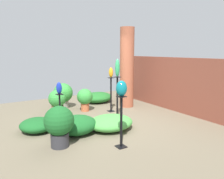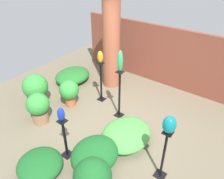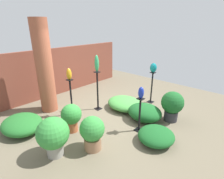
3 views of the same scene
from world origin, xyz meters
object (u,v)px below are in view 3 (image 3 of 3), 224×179
object	(u,v)px
pedestal_jade	(98,93)
art_vase_jade	(97,63)
brick_pillar	(44,67)
art_vase_amber	(69,74)
potted_plant_mid_left	(92,132)
pedestal_teal	(152,89)
potted_plant_front_right	(71,116)
pedestal_cobalt	(140,116)
art_vase_teal	(153,68)
potted_plant_back_center	(53,135)
potted_plant_front_left	(172,104)
pedestal_amber	(71,99)
art_vase_cobalt	(141,93)

from	to	relation	value
pedestal_jade	art_vase_jade	size ratio (longest dim) A/B	2.47
brick_pillar	art_vase_amber	bearing A→B (deg)	-71.22
potted_plant_mid_left	pedestal_teal	bearing A→B (deg)	6.66
pedestal_jade	potted_plant_front_right	xyz separation A→B (m)	(-1.29, -0.42, -0.13)
pedestal_cobalt	art_vase_teal	world-z (taller)	art_vase_teal
art_vase_jade	potted_plant_mid_left	world-z (taller)	art_vase_jade
brick_pillar	art_vase_teal	size ratio (longest dim) A/B	8.84
potted_plant_back_center	potted_plant_front_left	world-z (taller)	potted_plant_back_center
potted_plant_mid_left	art_vase_amber	bearing A→B (deg)	69.77
art_vase_teal	potted_plant_back_center	bearing A→B (deg)	178.75
art_vase_jade	art_vase_amber	distance (m)	0.87
brick_pillar	pedestal_jade	distance (m)	1.74
pedestal_teal	potted_plant_mid_left	distance (m)	3.02
pedestal_teal	potted_plant_front_right	bearing A→B (deg)	169.39
pedestal_teal	art_vase_jade	distance (m)	2.13
pedestal_amber	potted_plant_back_center	bearing A→B (deg)	-137.04
art_vase_jade	potted_plant_back_center	distance (m)	2.44
brick_pillar	potted_plant_mid_left	distance (m)	2.62
potted_plant_front_right	pedestal_jade	bearing A→B (deg)	18.24
brick_pillar	potted_plant_front_left	xyz separation A→B (m)	(2.00, -3.14, -0.88)
pedestal_amber	brick_pillar	bearing A→B (deg)	108.78
pedestal_jade	pedestal_amber	bearing A→B (deg)	160.66
art_vase_jade	art_vase_cobalt	xyz separation A→B (m)	(-0.11, -1.66, -0.44)
pedestal_amber	potted_plant_back_center	distance (m)	1.71
pedestal_amber	art_vase_jade	distance (m)	1.29
pedestal_teal	art_vase_jade	size ratio (longest dim) A/B	2.14
art_vase_teal	potted_plant_front_left	bearing A→B (deg)	-123.00
art_vase_teal	potted_plant_front_right	xyz separation A→B (m)	(-2.90, 0.54, -0.79)
pedestal_cobalt	art_vase_amber	size ratio (longest dim) A/B	2.78
art_vase_amber	art_vase_teal	distance (m)	2.71
pedestal_amber	potted_plant_mid_left	xyz separation A→B (m)	(-0.59, -1.60, -0.08)
pedestal_teal	art_vase_amber	world-z (taller)	art_vase_amber
potted_plant_mid_left	potted_plant_back_center	distance (m)	0.79
pedestal_teal	art_vase_cobalt	distance (m)	1.94
art_vase_teal	potted_plant_mid_left	xyz separation A→B (m)	(-3.00, -0.35, -0.80)
potted_plant_back_center	potted_plant_front_right	bearing A→B (deg)	31.46
art_vase_amber	potted_plant_front_right	bearing A→B (deg)	-125.15
pedestal_amber	potted_plant_front_right	size ratio (longest dim) A/B	1.51
brick_pillar	potted_plant_mid_left	size ratio (longest dim) A/B	3.54
brick_pillar	pedestal_cobalt	size ratio (longest dim) A/B	3.06
brick_pillar	pedestal_amber	xyz separation A→B (m)	(0.28, -0.83, -0.87)
pedestal_teal	potted_plant_front_left	distance (m)	1.27
pedestal_jade	pedestal_amber	size ratio (longest dim) A/B	1.11
potted_plant_mid_left	potted_plant_back_center	bearing A→B (deg)	147.16
pedestal_jade	pedestal_cobalt	xyz separation A→B (m)	(-0.11, -1.66, -0.16)
potted_plant_front_left	pedestal_cobalt	bearing A→B (deg)	160.30
potted_plant_back_center	art_vase_teal	bearing A→B (deg)	-1.25
art_vase_teal	potted_plant_mid_left	size ratio (longest dim) A/B	0.40
pedestal_cobalt	potted_plant_back_center	world-z (taller)	pedestal_cobalt
pedestal_teal	potted_plant_front_right	distance (m)	2.96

